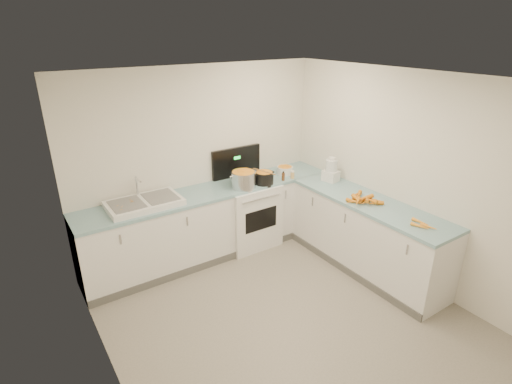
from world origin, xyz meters
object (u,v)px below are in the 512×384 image
extract_bottle (283,177)px  spice_jar (292,175)px  black_pot (264,178)px  mixing_bowl (285,170)px  steel_pot (244,180)px  food_processor (331,171)px  stove (248,213)px  sink (144,203)px

extract_bottle → spice_jar: (0.16, -0.00, -0.01)m
black_pot → mixing_bowl: black_pot is taller
extract_bottle → steel_pot: bearing=171.7°
black_pot → food_processor: bearing=-27.6°
stove → food_processor: 1.30m
spice_jar → food_processor: food_processor is taller
steel_pot → extract_bottle: (0.60, -0.09, -0.04)m
black_pot → extract_bottle: black_pot is taller
extract_bottle → sink: bearing=172.8°
stove → black_pot: 0.59m
black_pot → extract_bottle: bearing=-10.3°
mixing_bowl → sink: bearing=179.1°
steel_pot → mixing_bowl: steel_pot is taller
food_processor → steel_pot: bearing=157.6°
stove → food_processor: (0.98, -0.60, 0.61)m
steel_pot → black_pot: bearing=-6.5°
black_pot → food_processor: food_processor is taller
spice_jar → sink: bearing=173.3°
stove → sink: 1.54m
extract_bottle → mixing_bowl: bearing=48.1°
stove → extract_bottle: size_ratio=12.32×
extract_bottle → food_processor: size_ratio=0.32×
sink → steel_pot: sink is taller
sink → food_processor: food_processor is taller
spice_jar → food_processor: bearing=-44.9°
steel_pot → spice_jar: steel_pot is taller
stove → extract_bottle: (0.45, -0.22, 0.52)m
spice_jar → mixing_bowl: bearing=82.9°
sink → spice_jar: bearing=-6.7°
stove → steel_pot: 0.60m
stove → black_pot: stove is taller
spice_jar → food_processor: size_ratio=0.27×
mixing_bowl → extract_bottle: bearing=-131.9°
spice_jar → steel_pot: bearing=173.1°
steel_pot → food_processor: (1.13, -0.46, 0.05)m
stove → black_pot: size_ratio=5.29×
steel_pot → spice_jar: (0.75, -0.09, -0.05)m
mixing_bowl → spice_jar: size_ratio=2.51×
black_pot → steel_pot: bearing=173.5°
stove → spice_jar: (0.61, -0.23, 0.51)m
sink → mixing_bowl: (2.08, -0.03, 0.02)m
black_pot → mixing_bowl: (0.47, 0.15, -0.02)m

